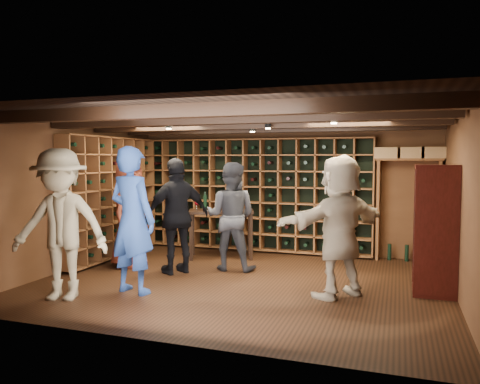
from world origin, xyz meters
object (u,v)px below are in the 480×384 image
(man_blue_shirt, at_px, (132,220))
(guest_red_floral, at_px, (129,213))
(guest_woman_black, at_px, (178,216))
(guest_khaki, at_px, (60,224))
(guest_beige, at_px, (340,226))
(man_grey_suit, at_px, (231,216))
(display_cabinet, at_px, (435,233))
(tasting_table, at_px, (221,216))

(man_blue_shirt, xyz_separation_m, guest_red_floral, (-0.93, 1.39, -0.09))
(guest_woman_black, xyz_separation_m, guest_khaki, (-0.83, -1.77, 0.06))
(guest_beige, bearing_deg, man_grey_suit, -76.78)
(display_cabinet, distance_m, guest_red_floral, 4.89)
(display_cabinet, distance_m, guest_khaki, 5.03)
(guest_beige, bearing_deg, display_cabinet, 152.66)
(guest_beige, bearing_deg, guest_red_floral, -59.65)
(guest_woman_black, bearing_deg, guest_red_floral, -62.09)
(tasting_table, bearing_deg, man_blue_shirt, -118.10)
(guest_khaki, distance_m, guest_beige, 3.71)
(display_cabinet, distance_m, man_grey_suit, 3.17)
(man_grey_suit, xyz_separation_m, guest_khaki, (-1.56, -2.29, 0.10))
(man_grey_suit, distance_m, guest_khaki, 2.77)
(man_grey_suit, distance_m, guest_red_floral, 1.79)
(guest_red_floral, xyz_separation_m, guest_woman_black, (1.02, -0.18, 0.02))
(man_grey_suit, xyz_separation_m, tasting_table, (-0.50, 0.83, -0.11))
(man_blue_shirt, distance_m, guest_khaki, 0.93)
(tasting_table, bearing_deg, guest_khaki, -129.63)
(guest_woman_black, bearing_deg, man_blue_shirt, 33.82)
(display_cabinet, height_order, guest_khaki, guest_khaki)
(guest_woman_black, relative_size, tasting_table, 1.41)
(man_grey_suit, bearing_deg, man_blue_shirt, 60.86)
(display_cabinet, relative_size, man_blue_shirt, 0.86)
(tasting_table, bearing_deg, guest_red_floral, -158.05)
(display_cabinet, relative_size, guest_khaki, 0.88)
(man_blue_shirt, relative_size, man_grey_suit, 1.13)
(man_grey_suit, height_order, guest_khaki, guest_khaki)
(man_blue_shirt, distance_m, man_grey_suit, 1.91)
(man_blue_shirt, relative_size, guest_beige, 1.06)
(display_cabinet, xyz_separation_m, guest_khaki, (-4.69, -1.80, 0.14))
(man_grey_suit, height_order, guest_red_floral, guest_red_floral)
(display_cabinet, bearing_deg, tasting_table, 160.05)
(guest_red_floral, bearing_deg, guest_khaki, -179.01)
(guest_red_floral, height_order, guest_khaki, guest_khaki)
(display_cabinet, relative_size, tasting_table, 1.31)
(man_blue_shirt, bearing_deg, guest_khaki, 49.15)
(man_blue_shirt, distance_m, guest_red_floral, 1.68)
(display_cabinet, height_order, guest_red_floral, guest_red_floral)
(guest_red_floral, relative_size, guest_woman_black, 0.98)
(guest_beige, bearing_deg, tasting_table, -86.50)
(display_cabinet, distance_m, tasting_table, 3.86)
(guest_khaki, bearing_deg, guest_woman_black, 51.14)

